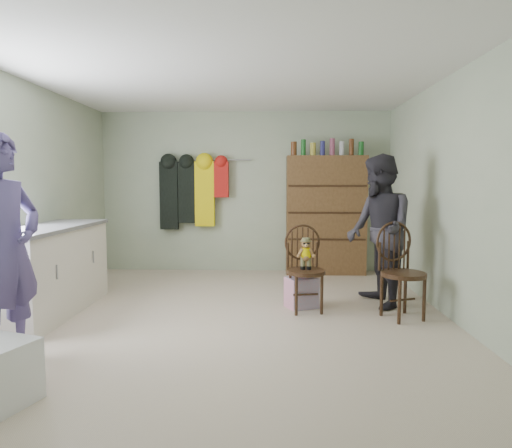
{
  "coord_description": "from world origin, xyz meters",
  "views": [
    {
      "loc": [
        0.41,
        -4.7,
        1.39
      ],
      "look_at": [
        0.25,
        0.2,
        0.95
      ],
      "focal_mm": 32.0,
      "sensor_mm": 36.0,
      "label": 1
    }
  ],
  "objects_px": {
    "chair_far": "(400,266)",
    "dresser": "(326,214)",
    "chair_front": "(305,262)",
    "counter": "(48,270)"
  },
  "relations": [
    {
      "from": "chair_far",
      "to": "dresser",
      "type": "bearing_deg",
      "value": 81.54
    },
    {
      "from": "chair_front",
      "to": "counter",
      "type": "bearing_deg",
      "value": 174.27
    },
    {
      "from": "counter",
      "to": "dresser",
      "type": "bearing_deg",
      "value": 35.69
    },
    {
      "from": "chair_front",
      "to": "dresser",
      "type": "distance_m",
      "value": 2.16
    },
    {
      "from": "counter",
      "to": "chair_far",
      "type": "bearing_deg",
      "value": -0.14
    },
    {
      "from": "dresser",
      "to": "chair_far",
      "type": "bearing_deg",
      "value": -77.92
    },
    {
      "from": "chair_far",
      "to": "counter",
      "type": "bearing_deg",
      "value": 159.31
    },
    {
      "from": "dresser",
      "to": "counter",
      "type": "bearing_deg",
      "value": -144.31
    },
    {
      "from": "chair_front",
      "to": "chair_far",
      "type": "distance_m",
      "value": 0.99
    },
    {
      "from": "chair_far",
      "to": "dresser",
      "type": "height_order",
      "value": "dresser"
    }
  ]
}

